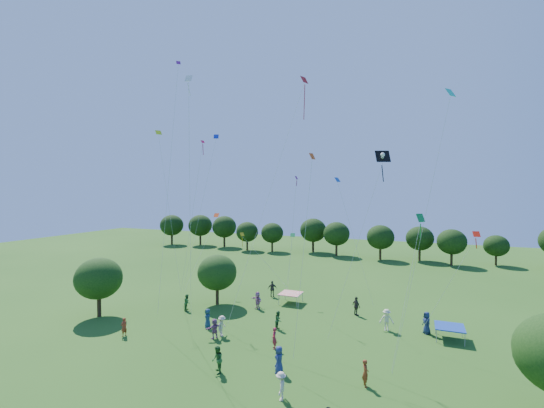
{
  "coord_description": "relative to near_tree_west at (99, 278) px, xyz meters",
  "views": [
    {
      "loc": [
        10.44,
        -11.73,
        11.97
      ],
      "look_at": [
        0.0,
        14.0,
        11.0
      ],
      "focal_mm": 24.0,
      "sensor_mm": 36.0,
      "label": 1
    }
  ],
  "objects": [
    {
      "name": "near_tree_west",
      "position": [
        0.0,
        0.0,
        0.0
      ],
      "size": [
        4.35,
        4.35,
        5.62
      ],
      "color": "#422B19",
      "rests_on": "ground"
    },
    {
      "name": "near_tree_north",
      "position": [
        8.57,
        7.47,
        -0.26
      ],
      "size": [
        4.13,
        4.13,
        5.27
      ],
      "color": "#422B19",
      "rests_on": "ground"
    },
    {
      "name": "treeline",
      "position": [
        16.09,
        41.54,
        0.44
      ],
      "size": [
        88.01,
        8.77,
        6.77
      ],
      "color": "#422B19",
      "rests_on": "ground"
    },
    {
      "name": "tent_red_stripe",
      "position": [
        15.66,
        10.78,
        -2.62
      ],
      "size": [
        2.2,
        2.2,
        1.1
      ],
      "color": "red",
      "rests_on": "ground"
    },
    {
      "name": "tent_blue",
      "position": [
        30.67,
        6.55,
        -2.62
      ],
      "size": [
        2.2,
        2.2,
        1.1
      ],
      "color": "navy",
      "rests_on": "ground"
    },
    {
      "name": "crowd_person_0",
      "position": [
        28.98,
        7.21,
        -2.73
      ],
      "size": [
        0.89,
        1.03,
        1.85
      ],
      "primitive_type": "imported",
      "rotation": [
        0.0,
        0.0,
        5.25
      ],
      "color": "#1A274D",
      "rests_on": "ground"
    },
    {
      "name": "crowd_person_1",
      "position": [
        25.34,
        -3.17,
        -2.83
      ],
      "size": [
        0.6,
        0.72,
        1.66
      ],
      "primitive_type": "imported",
      "rotation": [
        0.0,
        0.0,
        1.95
      ],
      "color": "maroon",
      "rests_on": "ground"
    },
    {
      "name": "crowd_person_2",
      "position": [
        16.1,
        -5.22,
        -2.76
      ],
      "size": [
        0.88,
        1.0,
        1.79
      ],
      "primitive_type": "imported",
      "rotation": [
        0.0,
        0.0,
        5.29
      ],
      "color": "#285C27",
      "rests_on": "ground"
    },
    {
      "name": "crowd_person_3",
      "position": [
        21.06,
        -6.51,
        -2.84
      ],
      "size": [
        0.71,
        1.15,
        1.63
      ],
      "primitive_type": "imported",
      "rotation": [
        0.0,
        0.0,
        4.94
      ],
      "color": "beige",
      "rests_on": "ground"
    },
    {
      "name": "crowd_person_4",
      "position": [
        22.77,
        9.52,
        -2.75
      ],
      "size": [
        1.11,
        1.07,
        1.81
      ],
      "primitive_type": "imported",
      "rotation": [
        0.0,
        0.0,
        2.4
      ],
      "color": "#39322E",
      "rests_on": "ground"
    },
    {
      "name": "crowd_person_5",
      "position": [
        13.11,
        7.77,
        -2.78
      ],
      "size": [
        1.69,
        1.37,
        1.75
      ],
      "primitive_type": "imported",
      "rotation": [
        0.0,
        0.0,
        5.72
      ],
      "color": "#AE6595",
      "rests_on": "ground"
    },
    {
      "name": "crowd_person_6",
      "position": [
        11.15,
        1.49,
        -2.84
      ],
      "size": [
        0.76,
        0.92,
        1.64
      ],
      "primitive_type": "imported",
      "rotation": [
        0.0,
        0.0,
        5.19
      ],
      "color": "navy",
      "rests_on": "ground"
    },
    {
      "name": "crowd_person_7",
      "position": [
        18.18,
        -0.33,
        -2.85
      ],
      "size": [
        0.64,
        0.71,
        1.61
      ],
      "primitive_type": "imported",
      "rotation": [
        0.0,
        0.0,
        5.24
      ],
      "color": "maroon",
      "rests_on": "ground"
    },
    {
      "name": "crowd_person_8",
      "position": [
        17.06,
        3.46,
        -2.87
      ],
      "size": [
        0.43,
        0.78,
        1.58
      ],
      "primitive_type": "imported",
      "rotation": [
        0.0,
        0.0,
        1.58
      ],
      "color": "#235226",
      "rests_on": "ground"
    },
    {
      "name": "crowd_person_9",
      "position": [
        25.8,
        6.66,
        -2.73
      ],
      "size": [
        1.28,
        0.72,
        1.85
      ],
      "primitive_type": "imported",
      "rotation": [
        0.0,
        0.0,
        6.44
      ],
      "color": "beige",
      "rests_on": "ground"
    },
    {
      "name": "crowd_person_10",
      "position": [
        12.95,
        12.23,
        -2.75
      ],
      "size": [
        1.17,
        0.88,
        1.81
      ],
      "primitive_type": "imported",
      "rotation": [
        0.0,
        0.0,
        3.57
      ],
      "color": "#413734",
      "rests_on": "ground"
    },
    {
      "name": "crowd_person_11",
      "position": [
        12.97,
        -0.37,
        -2.85
      ],
      "size": [
        1.15,
        1.59,
        1.62
      ],
      "primitive_type": "imported",
      "rotation": [
        0.0,
        0.0,
        4.25
      ],
      "color": "#8C5181",
      "rests_on": "ground"
    },
    {
      "name": "crowd_person_12",
      "position": [
        19.84,
        -3.63,
        -2.77
      ],
      "size": [
        0.49,
        0.88,
        1.77
      ],
      "primitive_type": "imported",
      "rotation": [
        0.0,
        0.0,
        4.73
      ],
      "color": "navy",
      "rests_on": "ground"
    },
    {
      "name": "crowd_person_13",
      "position": [
        5.77,
        -2.76,
        -2.89
      ],
      "size": [
        0.42,
        0.6,
        1.52
      ],
      "primitive_type": "imported",
      "rotation": [
        0.0,
        0.0,
        4.61
      ],
      "color": "maroon",
      "rests_on": "ground"
    },
    {
      "name": "crowd_person_14",
      "position": [
        6.76,
        4.66,
        -2.84
      ],
      "size": [
        0.66,
        0.9,
        1.62
      ],
      "primitive_type": "imported",
      "rotation": [
        0.0,
        0.0,
        1.89
      ],
      "color": "#2A622A",
      "rests_on": "ground"
    },
    {
      "name": "crowd_person_15",
      "position": [
        13.27,
        0.29,
        -2.81
      ],
      "size": [
        0.55,
        1.13,
        1.69
      ],
      "primitive_type": "imported",
      "rotation": [
        0.0,
        0.0,
        1.62
      ],
      "color": "beige",
      "rests_on": "ground"
    },
    {
      "name": "pirate_kite",
      "position": [
        25.69,
        1.52,
        10.44
      ],
      "size": [
        4.14,
        2.1,
        13.62
      ],
      "color": "black"
    },
    {
      "name": "red_high_kite",
      "position": [
        17.96,
        4.54,
        14.41
      ],
      "size": [
        4.91,
        6.14,
        20.84
      ],
      "color": "red"
    },
    {
      "name": "small_kite_0",
      "position": [
        6.35,
        7.13,
        9.04
      ],
      "size": [
        2.23,
        1.49,
        16.08
      ],
      "color": "#BE0B3E"
    },
    {
      "name": "small_kite_1",
      "position": [
        31.52,
        3.96,
        3.91
      ],
      "size": [
        3.87,
        0.42,
        7.8
      ],
      "color": "#FF210D"
    },
    {
      "name": "small_kite_2",
      "position": [
        10.5,
        11.24,
        2.37
      ],
      "size": [
        5.64,
        0.71,
        5.99
      ],
      "color": "gold"
    },
    {
      "name": "small_kite_3",
      "position": [
        15.23,
        12.35,
        2.67
      ],
      "size": [
        0.64,
        1.36,
        6.01
      ],
      "color": "#167D38"
    },
    {
      "name": "small_kite_4",
      "position": [
        6.69,
        8.9,
        10.37
      ],
      "size": [
        2.25,
        4.04,
        17.04
      ],
      "color": "#1327BF"
    },
    {
      "name": "small_kite_5",
      "position": [
        7.38,
        1.56,
        12.19
      ],
      "size": [
        0.42,
        3.44,
        22.78
      ],
      "color": "#891685"
    },
    {
      "name": "small_kite_6",
      "position": [
        12.32,
        -2.74,
        11.89
      ],
      "size": [
        1.88,
        2.55,
        19.08
      ],
      "color": "silver"
    },
    {
      "name": "small_kite_7",
      "position": [
        29.27,
        -1.95,
        10.64
      ],
      "size": [
        3.3,
        2.51,
        16.79
      ],
      "color": "#0DC99F"
    },
    {
      "name": "small_kite_8",
      "position": [
        5.01,
        12.35,
        4.16
      ],
      "size": [
        0.67,
        7.28,
        7.96
      ],
      "color": "#E73B0D"
    },
    {
      "name": "small_kite_9",
      "position": [
        21.37,
        -2.25,
        7.57
      ],
      "size": [
        0.76,
        2.5,
        13.27
      ],
      "color": "#FF4D0D"
    },
    {
      "name": "small_kite_10",
      "position": [
        2.43,
        6.53,
        11.24
      ],
      "size": [
        3.29,
        0.76,
        17.34
      ],
      "color": "#AACC12"
    },
    {
      "name": "small_kite_11",
      "position": [
        28.15,
        -1.01,
        5.25
      ],
      "size": [
        1.78,
        3.02,
        9.24
      ],
      "color": "#178235"
    },
    {
      "name": "small_kite_12",
      "position": [
        21.58,
        9.38,
        7.06
      ],
      "size": [
        3.84,
        0.83,
        12.02
      ],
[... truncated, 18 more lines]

